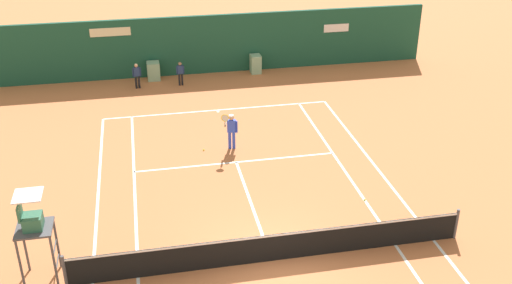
% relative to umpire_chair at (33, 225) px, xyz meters
% --- Properties ---
extents(ground_plane, '(80.00, 80.00, 0.01)m').
position_rel_umpire_chair_xyz_m(ground_plane, '(6.71, 0.04, -1.85)').
color(ground_plane, '#C67042').
extents(tennis_net, '(12.10, 0.10, 1.07)m').
position_rel_umpire_chair_xyz_m(tennis_net, '(6.71, -0.54, -1.34)').
color(tennis_net, '#4C4C51').
rests_on(tennis_net, ground_plane).
extents(sponsor_back_wall, '(25.00, 1.02, 3.20)m').
position_rel_umpire_chair_xyz_m(sponsor_back_wall, '(6.70, 16.44, -0.30)').
color(sponsor_back_wall, '#194C38').
rests_on(sponsor_back_wall, ground_plane).
extents(umpire_chair, '(1.00, 1.00, 2.83)m').
position_rel_umpire_chair_xyz_m(umpire_chair, '(0.00, 0.00, 0.00)').
color(umpire_chair, '#47474C').
rests_on(umpire_chair, ground_plane).
extents(player_on_baseline, '(0.72, 0.63, 1.76)m').
position_rel_umpire_chair_xyz_m(player_on_baseline, '(6.72, 7.08, -0.93)').
color(player_on_baseline, blue).
rests_on(player_on_baseline, ground_plane).
extents(ball_kid_right_post, '(0.44, 0.20, 1.32)m').
position_rel_umpire_chair_xyz_m(ball_kid_right_post, '(3.08, 14.80, -1.09)').
color(ball_kid_right_post, black).
rests_on(ball_kid_right_post, ground_plane).
extents(ball_kid_centre_post, '(0.42, 0.18, 1.26)m').
position_rel_umpire_chair_xyz_m(ball_kid_centre_post, '(5.30, 14.80, -1.12)').
color(ball_kid_centre_post, black).
rests_on(ball_kid_centre_post, ground_plane).
extents(tennis_ball_near_service_line, '(0.07, 0.07, 0.07)m').
position_rel_umpire_chair_xyz_m(tennis_ball_near_service_line, '(5.56, 7.12, -1.82)').
color(tennis_ball_near_service_line, '#CCE033').
rests_on(tennis_ball_near_service_line, ground_plane).
extents(tennis_ball_by_sideline, '(0.07, 0.07, 0.07)m').
position_rel_umpire_chair_xyz_m(tennis_ball_by_sideline, '(10.70, 2.15, -1.82)').
color(tennis_ball_by_sideline, '#CCE033').
rests_on(tennis_ball_by_sideline, ground_plane).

